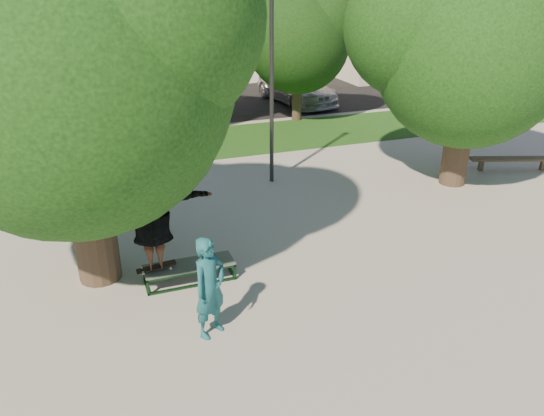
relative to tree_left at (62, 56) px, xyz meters
name	(u,v)px	position (x,y,z in m)	size (l,w,h in m)	color
ground	(308,265)	(4.29, -1.09, -4.42)	(120.00, 120.00, 0.00)	#ADA99F
grass_strip	(231,140)	(5.29, 8.41, -4.41)	(30.00, 4.00, 0.02)	#1A4C15
asphalt_strip	(173,105)	(4.29, 14.91, -4.42)	(40.00, 8.00, 0.01)	black
tree_left	(62,56)	(0.00, 0.00, 0.00)	(6.96, 5.95, 7.12)	#38281E
tree_right	(468,40)	(10.21, 1.99, -0.33)	(6.24, 5.33, 6.51)	#38281E
bg_tree_mid	(155,24)	(3.22, 10.98, -0.41)	(5.76, 4.92, 6.24)	#38281E
bg_tree_right	(296,34)	(8.73, 10.47, -0.93)	(5.04, 4.31, 5.43)	#38281E
lamppost	(272,75)	(5.29, 3.91, -1.27)	(0.25, 0.15, 6.11)	#2D2D30
side_building	(428,3)	(22.29, 20.91, -0.42)	(15.00, 10.00, 8.00)	silver
grind_box	(190,272)	(1.79, -0.84, -4.23)	(1.80, 0.60, 0.38)	black
skater_rig	(152,223)	(1.14, -0.84, -3.03)	(2.37, 0.84, 1.97)	white
bystander	(210,288)	(1.79, -2.67, -3.50)	(0.67, 0.44, 1.84)	#1A5D64
bench	(513,160)	(12.79, 2.20, -4.08)	(2.67, 1.23, 0.41)	brown
car_silver_a	(97,109)	(0.79, 12.41, -3.76)	(1.56, 3.89, 1.32)	#A1A1A5
car_dark	(153,99)	(3.19, 13.39, -3.71)	(1.51, 4.33, 1.43)	black
car_grey	(127,93)	(2.29, 15.41, -3.79)	(2.10, 4.56, 1.27)	#515155
car_silver_b	(296,86)	(10.05, 13.56, -3.66)	(2.14, 5.26, 1.53)	#BABABF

